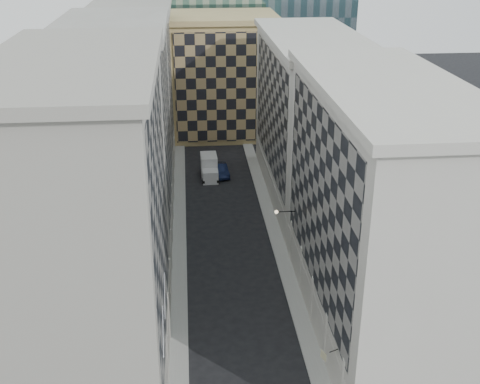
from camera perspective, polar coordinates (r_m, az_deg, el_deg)
sidewalk_west at (r=64.80m, az=-5.77°, el=-4.80°), size 1.50×100.00×0.15m
sidewalk_east at (r=65.43m, az=3.49°, el=-4.42°), size 1.50×100.00×0.15m
bldg_left_a at (r=43.07m, az=-13.98°, el=-3.37°), size 10.80×22.80×23.70m
bldg_left_b at (r=63.46m, az=-11.29°, el=5.30°), size 10.80×22.80×22.70m
bldg_left_c at (r=84.66m, az=-9.90°, el=9.70°), size 10.80×22.80×21.70m
bldg_right_a at (r=49.03m, az=12.88°, el=-1.76°), size 10.80×26.80×20.70m
bldg_right_b at (r=73.60m, az=6.68°, el=6.97°), size 10.80×28.80×19.70m
tan_block at (r=97.42m, az=-1.61°, el=11.04°), size 16.80×14.80×18.80m
flagpoles_left at (r=40.22m, az=-7.25°, el=-11.27°), size 0.10×6.33×2.33m
bracket_lamp at (r=57.25m, az=3.65°, el=-1.89°), size 1.98×0.36×0.36m
box_truck at (r=81.06m, az=-2.93°, el=2.28°), size 2.25×5.31×2.89m
dark_car at (r=81.60m, az=-1.82°, el=2.09°), size 2.22×4.93×1.57m
shop_sign at (r=43.52m, az=8.02°, el=-15.06°), size 1.19×0.60×0.70m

